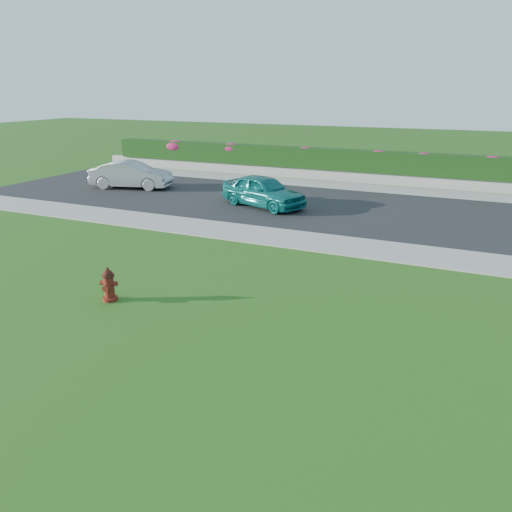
% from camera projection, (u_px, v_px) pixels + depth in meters
% --- Properties ---
extents(ground, '(120.00, 120.00, 0.00)m').
position_uv_depth(ground, '(176.00, 385.00, 8.62)').
color(ground, black).
rests_on(ground, ground).
extents(street_far, '(26.00, 8.00, 0.04)m').
position_uv_depth(street_far, '(251.00, 200.00, 22.65)').
color(street_far, black).
rests_on(street_far, ground).
extents(sidewalk_far, '(24.00, 2.00, 0.04)m').
position_uv_depth(sidewalk_far, '(171.00, 224.00, 18.71)').
color(sidewalk_far, gray).
rests_on(sidewalk_far, ground).
extents(sidewalk_beyond, '(34.00, 2.00, 0.04)m').
position_uv_depth(sidewalk_beyond, '(363.00, 188.00, 25.43)').
color(sidewalk_beyond, gray).
rests_on(sidewalk_beyond, ground).
extents(retaining_wall, '(34.00, 0.40, 0.60)m').
position_uv_depth(retaining_wall, '(370.00, 178.00, 26.63)').
color(retaining_wall, gray).
rests_on(retaining_wall, ground).
extents(hedge, '(32.00, 0.90, 1.10)m').
position_uv_depth(hedge, '(371.00, 161.00, 26.45)').
color(hedge, black).
rests_on(hedge, retaining_wall).
extents(fire_hydrant, '(0.44, 0.41, 0.84)m').
position_uv_depth(fire_hydrant, '(109.00, 285.00, 11.92)').
color(fire_hydrant, '#4C0D0B').
rests_on(fire_hydrant, ground).
extents(sedan_teal, '(4.22, 2.82, 1.34)m').
position_uv_depth(sedan_teal, '(263.00, 191.00, 21.14)').
color(sedan_teal, '#0D6664').
rests_on(sedan_teal, street_far).
extents(sedan_silver, '(4.27, 2.35, 1.34)m').
position_uv_depth(sedan_silver, '(131.00, 175.00, 25.05)').
color(sedan_silver, '#95979C').
rests_on(sedan_silver, street_far).
extents(flower_clump_a, '(1.43, 0.92, 0.72)m').
position_uv_depth(flower_clump_a, '(175.00, 146.00, 30.97)').
color(flower_clump_a, '#B61F5E').
rests_on(flower_clump_a, hedge).
extents(flower_clump_b, '(1.21, 0.78, 0.61)m').
position_uv_depth(flower_clump_b, '(231.00, 148.00, 29.45)').
color(flower_clump_b, '#B61F5E').
rests_on(flower_clump_b, hedge).
extents(flower_clump_c, '(1.04, 0.67, 0.52)m').
position_uv_depth(flower_clump_c, '(305.00, 152.00, 27.66)').
color(flower_clump_c, '#B61F5E').
rests_on(flower_clump_c, hedge).
extents(flower_clump_d, '(1.04, 0.67, 0.52)m').
position_uv_depth(flower_clump_d, '(378.00, 155.00, 26.11)').
color(flower_clump_d, '#B61F5E').
rests_on(flower_clump_d, hedge).
extents(flower_clump_e, '(1.01, 0.65, 0.50)m').
position_uv_depth(flower_clump_e, '(424.00, 158.00, 25.22)').
color(flower_clump_e, '#B61F5E').
rests_on(flower_clump_e, hedge).
extents(flower_clump_f, '(1.04, 0.67, 0.52)m').
position_uv_depth(flower_clump_f, '(492.00, 161.00, 24.00)').
color(flower_clump_f, '#B61F5E').
rests_on(flower_clump_f, hedge).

